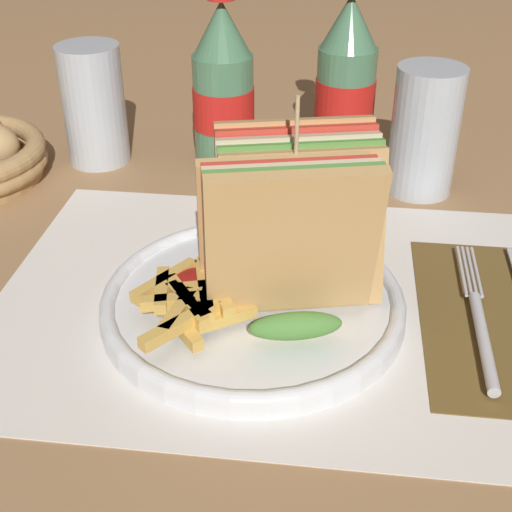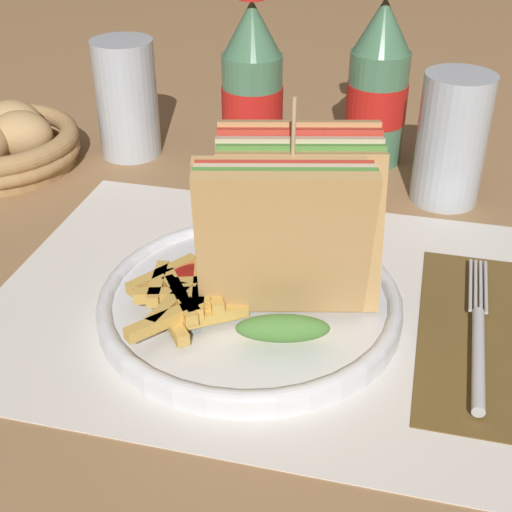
% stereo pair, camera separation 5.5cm
% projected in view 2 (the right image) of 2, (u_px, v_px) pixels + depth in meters
% --- Properties ---
extents(ground_plane, '(4.00, 4.00, 0.00)m').
position_uv_depth(ground_plane, '(279.00, 302.00, 0.57)').
color(ground_plane, '#9E754C').
extents(placemat, '(0.44, 0.33, 0.00)m').
position_uv_depth(placemat, '(272.00, 300.00, 0.57)').
color(placemat, silver).
rests_on(placemat, ground_plane).
extents(plate_main, '(0.23, 0.23, 0.02)m').
position_uv_depth(plate_main, '(250.00, 302.00, 0.55)').
color(plate_main, white).
rests_on(plate_main, ground_plane).
extents(club_sandwich, '(0.14, 0.14, 0.16)m').
position_uv_depth(club_sandwich, '(291.00, 229.00, 0.51)').
color(club_sandwich, tan).
rests_on(club_sandwich, plate_main).
extents(fries_pile, '(0.09, 0.11, 0.02)m').
position_uv_depth(fries_pile, '(184.00, 296.00, 0.52)').
color(fries_pile, gold).
rests_on(fries_pile, plate_main).
extents(ketchup_blob, '(0.05, 0.04, 0.02)m').
position_uv_depth(ketchup_blob, '(186.00, 281.00, 0.54)').
color(ketchup_blob, maroon).
rests_on(ketchup_blob, plate_main).
extents(napkin, '(0.13, 0.22, 0.00)m').
position_uv_depth(napkin, '(509.00, 338.00, 0.53)').
color(napkin, brown).
rests_on(napkin, ground_plane).
extents(fork, '(0.02, 0.18, 0.01)m').
position_uv_depth(fork, '(478.00, 341.00, 0.51)').
color(fork, silver).
rests_on(fork, napkin).
extents(coke_bottle_near, '(0.06, 0.06, 0.20)m').
position_uv_depth(coke_bottle_near, '(252.00, 90.00, 0.74)').
color(coke_bottle_near, '#4C7F5B').
rests_on(coke_bottle_near, ground_plane).
extents(coke_bottle_far, '(0.06, 0.06, 0.20)m').
position_uv_depth(coke_bottle_far, '(378.00, 87.00, 0.75)').
color(coke_bottle_far, '#4C7F5B').
rests_on(coke_bottle_far, ground_plane).
extents(glass_near, '(0.07, 0.07, 0.13)m').
position_uv_depth(glass_near, '(450.00, 148.00, 0.69)').
color(glass_near, silver).
rests_on(glass_near, ground_plane).
extents(glass_far, '(0.07, 0.07, 0.13)m').
position_uv_depth(glass_far, '(128.00, 107.00, 0.78)').
color(glass_far, silver).
rests_on(glass_far, ground_plane).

